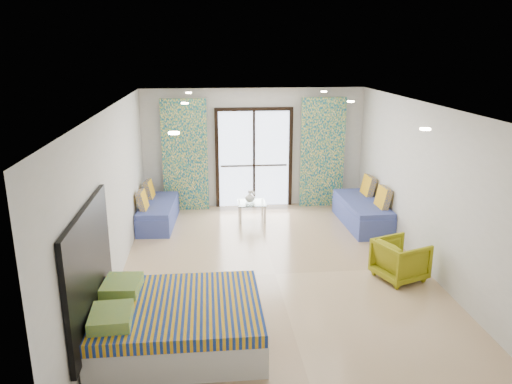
{
  "coord_description": "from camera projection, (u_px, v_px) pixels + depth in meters",
  "views": [
    {
      "loc": [
        -1.04,
        -7.37,
        3.55
      ],
      "look_at": [
        -0.23,
        0.87,
        1.15
      ],
      "focal_mm": 35.0,
      "sensor_mm": 36.0,
      "label": 1
    }
  ],
  "objects": [
    {
      "name": "floor",
      "position": [
        275.0,
        274.0,
        8.13
      ],
      "size": [
        5.0,
        7.5,
        0.01
      ],
      "primitive_type": null,
      "color": "tan",
      "rests_on": "ground"
    },
    {
      "name": "ceiling",
      "position": [
        277.0,
        107.0,
        7.38
      ],
      "size": [
        5.0,
        7.5,
        0.01
      ],
      "primitive_type": null,
      "color": "silver",
      "rests_on": "ground"
    },
    {
      "name": "wall_back",
      "position": [
        254.0,
        148.0,
        11.34
      ],
      "size": [
        5.0,
        0.01,
        2.7
      ],
      "primitive_type": null,
      "color": "silver",
      "rests_on": "ground"
    },
    {
      "name": "wall_front",
      "position": [
        338.0,
        321.0,
        4.17
      ],
      "size": [
        5.0,
        0.01,
        2.7
      ],
      "primitive_type": null,
      "color": "silver",
      "rests_on": "ground"
    },
    {
      "name": "wall_left",
      "position": [
        112.0,
        199.0,
        7.52
      ],
      "size": [
        0.01,
        7.5,
        2.7
      ],
      "primitive_type": null,
      "color": "silver",
      "rests_on": "ground"
    },
    {
      "name": "wall_right",
      "position": [
        431.0,
        190.0,
        7.99
      ],
      "size": [
        0.01,
        7.5,
        2.7
      ],
      "primitive_type": null,
      "color": "silver",
      "rests_on": "ground"
    },
    {
      "name": "balcony_door",
      "position": [
        254.0,
        152.0,
        11.33
      ],
      "size": [
        1.76,
        0.08,
        2.28
      ],
      "color": "black",
      "rests_on": "floor"
    },
    {
      "name": "balcony_rail",
      "position": [
        254.0,
        166.0,
        11.43
      ],
      "size": [
        1.52,
        0.03,
        0.04
      ],
      "primitive_type": "cube",
      "color": "#595451",
      "rests_on": "balcony_door"
    },
    {
      "name": "curtain_left",
      "position": [
        185.0,
        156.0,
        11.05
      ],
      "size": [
        1.0,
        0.1,
        2.5
      ],
      "primitive_type": "cube",
      "color": "silver",
      "rests_on": "floor"
    },
    {
      "name": "curtain_right",
      "position": [
        322.0,
        153.0,
        11.34
      ],
      "size": [
        1.0,
        0.1,
        2.5
      ],
      "primitive_type": "cube",
      "color": "silver",
      "rests_on": "floor"
    },
    {
      "name": "downlight_a",
      "position": [
        174.0,
        133.0,
        5.34
      ],
      "size": [
        0.12,
        0.12,
        0.02
      ],
      "primitive_type": "cylinder",
      "color": "#FFE0B2",
      "rests_on": "ceiling"
    },
    {
      "name": "downlight_b",
      "position": [
        425.0,
        129.0,
        5.6
      ],
      "size": [
        0.12,
        0.12,
        0.02
      ],
      "primitive_type": "cylinder",
      "color": "#FFE0B2",
      "rests_on": "ceiling"
    },
    {
      "name": "downlight_c",
      "position": [
        185.0,
        103.0,
        8.21
      ],
      "size": [
        0.12,
        0.12,
        0.02
      ],
      "primitive_type": "cylinder",
      "color": "#FFE0B2",
      "rests_on": "ceiling"
    },
    {
      "name": "downlight_d",
      "position": [
        351.0,
        101.0,
        8.47
      ],
      "size": [
        0.12,
        0.12,
        0.02
      ],
      "primitive_type": "cylinder",
      "color": "#FFE0B2",
      "rests_on": "ceiling"
    },
    {
      "name": "downlight_e",
      "position": [
        189.0,
        93.0,
        10.12
      ],
      "size": [
        0.12,
        0.12,
        0.02
      ],
      "primitive_type": "cylinder",
      "color": "#FFE0B2",
      "rests_on": "ceiling"
    },
    {
      "name": "downlight_f",
      "position": [
        324.0,
        92.0,
        10.38
      ],
      "size": [
        0.12,
        0.12,
        0.02
      ],
      "primitive_type": "cylinder",
      "color": "#FFE0B2",
      "rests_on": "ceiling"
    },
    {
      "name": "headboard",
      "position": [
        90.0,
        269.0,
        5.84
      ],
      "size": [
        0.06,
        2.1,
        1.5
      ],
      "primitive_type": "cube",
      "color": "black",
      "rests_on": "floor"
    },
    {
      "name": "switch_plate",
      "position": [
        109.0,
        232.0,
        7.04
      ],
      "size": [
        0.02,
        0.1,
        0.1
      ],
      "primitive_type": "cube",
      "color": "silver",
      "rests_on": "wall_left"
    },
    {
      "name": "bed",
      "position": [
        177.0,
        322.0,
        6.15
      ],
      "size": [
        2.03,
        1.66,
        0.7
      ],
      "color": "silver",
      "rests_on": "floor"
    },
    {
      "name": "daybed_left",
      "position": [
        158.0,
        212.0,
        10.35
      ],
      "size": [
        0.77,
        1.74,
        0.84
      ],
      "rotation": [
        0.0,
        0.0,
        -0.06
      ],
      "color": "#3E4A94",
      "rests_on": "floor"
    },
    {
      "name": "daybed_right",
      "position": [
        363.0,
        211.0,
        10.32
      ],
      "size": [
        0.78,
        1.9,
        0.93
      ],
      "rotation": [
        0.0,
        0.0,
        0.02
      ],
      "color": "#3E4A94",
      "rests_on": "floor"
    },
    {
      "name": "coffee_table",
      "position": [
        252.0,
        204.0,
        10.61
      ],
      "size": [
        0.59,
        0.59,
        0.67
      ],
      "rotation": [
        0.0,
        0.0,
        -0.01
      ],
      "color": "silver",
      "rests_on": "floor"
    },
    {
      "name": "vase",
      "position": [
        250.0,
        197.0,
        10.63
      ],
      "size": [
        0.28,
        0.28,
        0.21
      ],
      "primitive_type": "imported",
      "rotation": [
        0.0,
        0.0,
        0.39
      ],
      "color": "white",
      "rests_on": "coffee_table"
    },
    {
      "name": "armchair",
      "position": [
        400.0,
        258.0,
        7.88
      ],
      "size": [
        0.85,
        0.87,
        0.71
      ],
      "primitive_type": "imported",
      "rotation": [
        0.0,
        0.0,
        1.93
      ],
      "color": "olive",
      "rests_on": "floor"
    }
  ]
}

